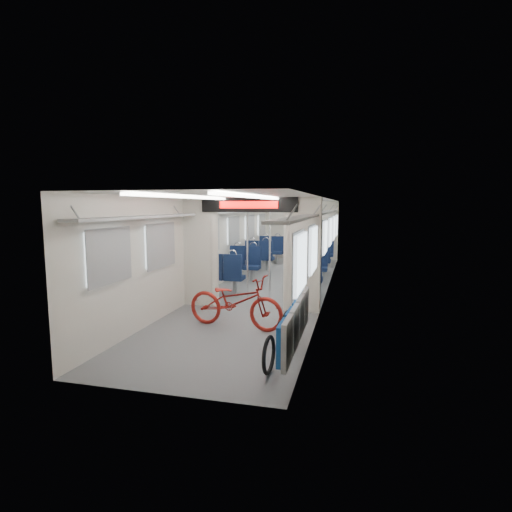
# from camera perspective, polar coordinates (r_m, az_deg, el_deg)

# --- Properties ---
(carriage) EXTENTS (12.00, 12.02, 2.31)m
(carriage) POSITION_cam_1_polar(r_m,az_deg,el_deg) (9.90, 1.73, 3.55)
(carriage) COLOR #515456
(carriage) RESTS_ON ground
(bicycle) EXTENTS (1.86, 0.89, 0.94)m
(bicycle) POSITION_cam_1_polar(r_m,az_deg,el_deg) (7.03, -3.00, -6.50)
(bicycle) COLOR maroon
(bicycle) RESTS_ON ground
(flip_bench) EXTENTS (0.12, 2.14, 0.55)m
(flip_bench) POSITION_cam_1_polar(r_m,az_deg,el_deg) (5.45, 5.67, -9.39)
(flip_bench) COLOR gray
(flip_bench) RESTS_ON carriage
(bike_hoop_a) EXTENTS (0.09, 0.51, 0.50)m
(bike_hoop_a) POSITION_cam_1_polar(r_m,az_deg,el_deg) (5.22, 1.85, -14.21)
(bike_hoop_a) COLOR black
(bike_hoop_a) RESTS_ON ground
(bike_hoop_b) EXTENTS (0.20, 0.44, 0.45)m
(bike_hoop_b) POSITION_cam_1_polar(r_m,az_deg,el_deg) (6.01, 3.54, -11.56)
(bike_hoop_b) COLOR black
(bike_hoop_b) RESTS_ON ground
(bike_hoop_c) EXTENTS (0.17, 0.53, 0.53)m
(bike_hoop_c) POSITION_cam_1_polar(r_m,az_deg,el_deg) (6.32, 4.53, -10.24)
(bike_hoop_c) COLOR black
(bike_hoop_c) RESTS_ON ground
(seat_bay_near_left) EXTENTS (0.91, 2.08, 1.10)m
(seat_bay_near_left) POSITION_cam_1_polar(r_m,az_deg,el_deg) (10.50, -2.97, -1.50)
(seat_bay_near_left) COLOR #0C1735
(seat_bay_near_left) RESTS_ON ground
(seat_bay_near_right) EXTENTS (0.90, 2.02, 1.08)m
(seat_bay_near_right) POSITION_cam_1_polar(r_m,az_deg,el_deg) (10.34, 7.36, -1.73)
(seat_bay_near_right) COLOR #0C1735
(seat_bay_near_right) RESTS_ON ground
(seat_bay_far_left) EXTENTS (0.92, 2.10, 1.11)m
(seat_bay_far_left) POSITION_cam_1_polar(r_m,az_deg,el_deg) (14.01, 1.38, 0.72)
(seat_bay_far_left) COLOR #0C1735
(seat_bay_far_left) RESTS_ON ground
(seat_bay_far_right) EXTENTS (0.89, 1.96, 1.07)m
(seat_bay_far_right) POSITION_cam_1_polar(r_m,az_deg,el_deg) (13.54, 8.95, 0.32)
(seat_bay_far_right) COLOR #0C1735
(seat_bay_far_right) RESTS_ON ground
(stanchion_near_left) EXTENTS (0.04, 0.04, 2.30)m
(stanchion_near_left) POSITION_cam_1_polar(r_m,az_deg,el_deg) (9.05, -1.23, 0.98)
(stanchion_near_left) COLOR silver
(stanchion_near_left) RESTS_ON ground
(stanchion_near_right) EXTENTS (0.04, 0.04, 2.30)m
(stanchion_near_right) POSITION_cam_1_polar(r_m,az_deg,el_deg) (8.99, 1.98, 0.94)
(stanchion_near_right) COLOR silver
(stanchion_near_right) RESTS_ON ground
(stanchion_far_left) EXTENTS (0.04, 0.04, 2.30)m
(stanchion_far_left) POSITION_cam_1_polar(r_m,az_deg,el_deg) (12.09, 2.03, 2.55)
(stanchion_far_left) COLOR silver
(stanchion_far_left) RESTS_ON ground
(stanchion_far_right) EXTENTS (0.04, 0.04, 2.30)m
(stanchion_far_right) POSITION_cam_1_polar(r_m,az_deg,el_deg) (12.15, 5.07, 2.55)
(stanchion_far_right) COLOR silver
(stanchion_far_right) RESTS_ON ground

